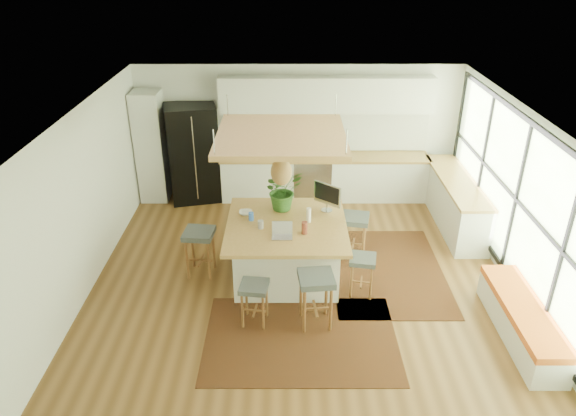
{
  "coord_description": "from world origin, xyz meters",
  "views": [
    {
      "loc": [
        -0.21,
        -6.88,
        4.83
      ],
      "look_at": [
        -0.2,
        0.5,
        1.1
      ],
      "focal_mm": 33.05,
      "sensor_mm": 36.0,
      "label": 1
    }
  ],
  "objects_px": {
    "stool_near_left": "(255,302)",
    "microwave": "(241,147)",
    "island_plant": "(283,194)",
    "stool_left_side": "(201,254)",
    "laptop": "(282,230)",
    "monitor": "(327,196)",
    "fridge": "(194,156)",
    "stool_right_front": "(362,274)",
    "island": "(286,250)",
    "stool_right_back": "(354,238)",
    "stool_near_right": "(316,303)"
  },
  "relations": [
    {
      "from": "stool_near_left",
      "to": "microwave",
      "type": "height_order",
      "value": "microwave"
    },
    {
      "from": "island_plant",
      "to": "microwave",
      "type": "bearing_deg",
      "value": 110.29
    },
    {
      "from": "microwave",
      "to": "island_plant",
      "type": "distance_m",
      "value": 2.52
    },
    {
      "from": "stool_left_side",
      "to": "laptop",
      "type": "height_order",
      "value": "laptop"
    },
    {
      "from": "stool_left_side",
      "to": "monitor",
      "type": "xyz_separation_m",
      "value": [
        2.02,
        0.4,
        0.83
      ]
    },
    {
      "from": "microwave",
      "to": "stool_near_left",
      "type": "bearing_deg",
      "value": -81.98
    },
    {
      "from": "fridge",
      "to": "stool_right_front",
      "type": "distance_m",
      "value": 4.58
    },
    {
      "from": "island",
      "to": "stool_right_back",
      "type": "xyz_separation_m",
      "value": [
        1.13,
        0.56,
        -0.11
      ]
    },
    {
      "from": "stool_near_right",
      "to": "microwave",
      "type": "bearing_deg",
      "value": 108.02
    },
    {
      "from": "stool_near_left",
      "to": "microwave",
      "type": "xyz_separation_m",
      "value": [
        -0.49,
        4.08,
        0.76
      ]
    },
    {
      "from": "microwave",
      "to": "island_plant",
      "type": "bearing_deg",
      "value": -68.52
    },
    {
      "from": "microwave",
      "to": "island_plant",
      "type": "xyz_separation_m",
      "value": [
        0.87,
        -2.36,
        0.08
      ]
    },
    {
      "from": "fridge",
      "to": "monitor",
      "type": "bearing_deg",
      "value": -56.98
    },
    {
      "from": "fridge",
      "to": "stool_right_back",
      "type": "relative_size",
      "value": 2.58
    },
    {
      "from": "fridge",
      "to": "stool_right_back",
      "type": "height_order",
      "value": "fridge"
    },
    {
      "from": "laptop",
      "to": "microwave",
      "type": "xyz_separation_m",
      "value": [
        -0.87,
        3.3,
        0.06
      ]
    },
    {
      "from": "stool_right_front",
      "to": "stool_right_back",
      "type": "bearing_deg",
      "value": 90.17
    },
    {
      "from": "stool_near_left",
      "to": "stool_left_side",
      "type": "bearing_deg",
      "value": 126.78
    },
    {
      "from": "island",
      "to": "laptop",
      "type": "height_order",
      "value": "laptop"
    },
    {
      "from": "stool_near_left",
      "to": "laptop",
      "type": "height_order",
      "value": "laptop"
    },
    {
      "from": "stool_near_right",
      "to": "island_plant",
      "type": "relative_size",
      "value": 1.19
    },
    {
      "from": "fridge",
      "to": "microwave",
      "type": "xyz_separation_m",
      "value": [
        0.96,
        0.0,
        0.19
      ]
    },
    {
      "from": "stool_left_side",
      "to": "stool_right_front",
      "type": "bearing_deg",
      "value": -12.58
    },
    {
      "from": "laptop",
      "to": "stool_near_left",
      "type": "bearing_deg",
      "value": -115.3
    },
    {
      "from": "fridge",
      "to": "island_plant",
      "type": "xyz_separation_m",
      "value": [
        1.83,
        -2.36,
        0.27
      ]
    },
    {
      "from": "stool_near_right",
      "to": "microwave",
      "type": "xyz_separation_m",
      "value": [
        -1.34,
        4.11,
        0.76
      ]
    },
    {
      "from": "stool_right_front",
      "to": "island_plant",
      "type": "height_order",
      "value": "island_plant"
    },
    {
      "from": "fridge",
      "to": "stool_right_back",
      "type": "distance_m",
      "value": 3.85
    },
    {
      "from": "stool_near_right",
      "to": "stool_right_back",
      "type": "height_order",
      "value": "stool_near_right"
    },
    {
      "from": "stool_near_right",
      "to": "stool_right_front",
      "type": "height_order",
      "value": "stool_near_right"
    },
    {
      "from": "stool_right_front",
      "to": "stool_left_side",
      "type": "height_order",
      "value": "stool_left_side"
    },
    {
      "from": "fridge",
      "to": "stool_near_right",
      "type": "height_order",
      "value": "fridge"
    },
    {
      "from": "stool_near_left",
      "to": "laptop",
      "type": "bearing_deg",
      "value": 64.15
    },
    {
      "from": "stool_right_front",
      "to": "stool_right_back",
      "type": "distance_m",
      "value": 1.08
    },
    {
      "from": "stool_near_left",
      "to": "microwave",
      "type": "bearing_deg",
      "value": 96.82
    },
    {
      "from": "stool_near_right",
      "to": "stool_left_side",
      "type": "xyz_separation_m",
      "value": [
        -1.78,
        1.27,
        0.0
      ]
    },
    {
      "from": "island",
      "to": "stool_near_left",
      "type": "distance_m",
      "value": 1.29
    },
    {
      "from": "stool_near_right",
      "to": "island",
      "type": "bearing_deg",
      "value": 108.27
    },
    {
      "from": "island",
      "to": "island_plant",
      "type": "xyz_separation_m",
      "value": [
        -0.06,
        0.52,
        0.73
      ]
    },
    {
      "from": "island",
      "to": "stool_near_left",
      "type": "xyz_separation_m",
      "value": [
        -0.44,
        -1.2,
        -0.11
      ]
    },
    {
      "from": "stool_near_left",
      "to": "stool_left_side",
      "type": "distance_m",
      "value": 1.56
    },
    {
      "from": "fridge",
      "to": "stool_right_front",
      "type": "xyz_separation_m",
      "value": [
        3.02,
        -3.39,
        -0.57
      ]
    },
    {
      "from": "island_plant",
      "to": "monitor",
      "type": "bearing_deg",
      "value": -5.9
    },
    {
      "from": "island",
      "to": "stool_near_right",
      "type": "bearing_deg",
      "value": -71.73
    },
    {
      "from": "monitor",
      "to": "laptop",
      "type": "bearing_deg",
      "value": -89.74
    },
    {
      "from": "stool_near_right",
      "to": "stool_right_front",
      "type": "bearing_deg",
      "value": 44.3
    },
    {
      "from": "island",
      "to": "stool_near_right",
      "type": "xyz_separation_m",
      "value": [
        0.41,
        -1.23,
        -0.11
      ]
    },
    {
      "from": "stool_right_front",
      "to": "laptop",
      "type": "height_order",
      "value": "laptop"
    },
    {
      "from": "fridge",
      "to": "laptop",
      "type": "xyz_separation_m",
      "value": [
        1.83,
        -3.3,
        0.12
      ]
    },
    {
      "from": "stool_near_right",
      "to": "monitor",
      "type": "xyz_separation_m",
      "value": [
        0.25,
        1.67,
        0.83
      ]
    }
  ]
}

